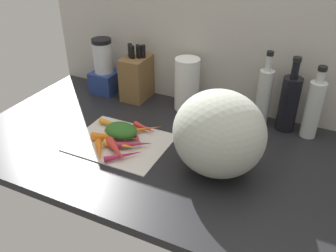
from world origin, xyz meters
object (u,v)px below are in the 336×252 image
object	(u,v)px
carrot_6	(140,130)
bottle_2	(313,108)
knife_block	(137,77)
carrot_5	(115,137)
winter_squash	(219,134)
carrot_8	(145,128)
bottle_0	(264,96)
paper_towel_roll	(187,84)
carrot_10	(116,150)
bottle_1	(289,102)
carrot_9	(99,151)
carrot_2	(117,136)
carrot_3	(124,155)
carrot_1	(136,136)
carrot_7	(115,124)
carrot_0	(121,145)
cutting_board	(120,142)
carrot_4	(133,144)
blender_appliance	(104,70)

from	to	relation	value
carrot_6	bottle_2	distance (cm)	64.24
knife_block	carrot_5	bearing A→B (deg)	-72.73
carrot_6	winter_squash	distance (cm)	36.49
carrot_8	bottle_0	bearing A→B (deg)	34.18
carrot_5	paper_towel_roll	world-z (taller)	paper_towel_roll
carrot_6	winter_squash	size ratio (longest dim) A/B	0.58
carrot_10	bottle_2	bearing A→B (deg)	36.22
bottle_1	carrot_9	bearing A→B (deg)	-139.76
carrot_2	paper_towel_roll	xyz separation A→B (cm)	(13.20, 34.61, 9.18)
carrot_3	carrot_9	world-z (taller)	carrot_9
carrot_1	carrot_5	distance (cm)	7.62
carrot_7	bottle_0	world-z (taller)	bottle_0
carrot_5	bottle_1	xyz separation A→B (cm)	(54.30, 36.95, 9.18)
carrot_9	carrot_1	bearing A→B (deg)	64.12
carrot_5	carrot_8	distance (cm)	12.65
carrot_0	carrot_5	bearing A→B (deg)	143.23
carrot_8	paper_towel_roll	size ratio (longest dim) A/B	0.46
cutting_board	carrot_2	size ratio (longest dim) A/B	2.87
carrot_4	blender_appliance	world-z (taller)	blender_appliance
carrot_2	bottle_0	distance (cm)	58.15
carrot_10	winter_squash	distance (cm)	36.39
cutting_board	bottle_1	bearing A→B (deg)	34.78
carrot_1	blender_appliance	world-z (taller)	blender_appliance
blender_appliance	bottle_0	xyz separation A→B (cm)	(72.67, 1.64, 1.19)
carrot_0	knife_block	size ratio (longest dim) A/B	0.51
carrot_2	carrot_7	distance (cm)	8.61
bottle_1	carrot_10	bearing A→B (deg)	-138.32
carrot_3	carrot_10	world-z (taller)	carrot_10
carrot_0	carrot_9	bearing A→B (deg)	-129.66
carrot_0	carrot_3	size ratio (longest dim) A/B	0.91
carrot_9	bottle_0	xyz separation A→B (cm)	(45.17, 46.31, 9.93)
blender_appliance	paper_towel_roll	xyz separation A→B (cm)	(40.97, 0.69, 0.32)
carrot_9	knife_block	xyz separation A→B (cm)	(-10.77, 45.46, 7.91)
carrot_4	carrot_7	distance (cm)	16.31
carrot_2	winter_squash	bearing A→B (deg)	-1.56
carrot_6	bottle_2	world-z (taller)	bottle_2
carrot_8	cutting_board	bearing A→B (deg)	-113.86
carrot_2	bottle_2	world-z (taller)	bottle_2
cutting_board	carrot_1	world-z (taller)	carrot_1
carrot_2	paper_towel_roll	bearing A→B (deg)	69.12
carrot_4	carrot_10	distance (cm)	6.77
carrot_7	carrot_8	world-z (taller)	same
carrot_10	paper_towel_roll	world-z (taller)	paper_towel_roll
carrot_0	carrot_3	bearing A→B (deg)	-47.48
carrot_9	carrot_10	world-z (taller)	carrot_10
carrot_2	bottle_2	size ratio (longest dim) A/B	0.43
carrot_9	carrot_8	bearing A→B (deg)	71.34
blender_appliance	bottle_1	xyz separation A→B (cm)	(82.24, 1.65, 0.53)
carrot_1	carrot_8	size ratio (longest dim) A/B	1.35
bottle_0	carrot_6	bearing A→B (deg)	-144.65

